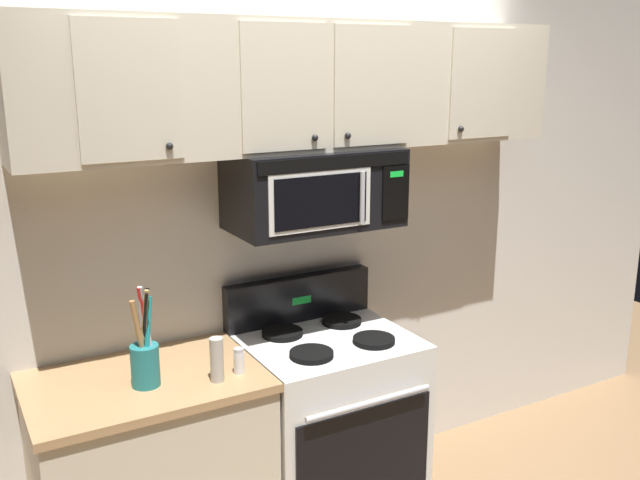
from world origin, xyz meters
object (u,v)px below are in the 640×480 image
object	(u,v)px
over_range_microwave	(314,189)
utensil_crock_teal	(145,355)
pepper_mill	(217,360)
salt_shaker	(239,361)
stove_range	(327,424)

from	to	relation	value
over_range_microwave	utensil_crock_teal	bearing A→B (deg)	-167.82
over_range_microwave	pepper_mill	world-z (taller)	over_range_microwave
over_range_microwave	salt_shaker	size ratio (longest dim) A/B	7.10
over_range_microwave	utensil_crock_teal	world-z (taller)	over_range_microwave
utensil_crock_teal	pepper_mill	bearing A→B (deg)	-20.96
utensil_crock_teal	pepper_mill	size ratio (longest dim) A/B	2.27
salt_shaker	pepper_mill	xyz separation A→B (m)	(-0.10, -0.02, 0.04)
stove_range	pepper_mill	distance (m)	0.81
utensil_crock_teal	salt_shaker	size ratio (longest dim) A/B	3.83
utensil_crock_teal	salt_shaker	distance (m)	0.37
stove_range	salt_shaker	bearing A→B (deg)	-163.99
stove_range	pepper_mill	bearing A→B (deg)	-164.46
utensil_crock_teal	stove_range	bearing A→B (deg)	4.52
utensil_crock_teal	salt_shaker	xyz separation A→B (m)	(0.36, -0.07, -0.07)
utensil_crock_teal	pepper_mill	world-z (taller)	utensil_crock_teal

